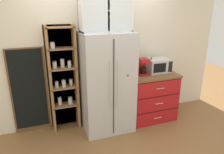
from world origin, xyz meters
name	(u,v)px	position (x,y,z in m)	size (l,w,h in m)	color
ground_plane	(107,126)	(0.00, 0.00, 0.00)	(10.67, 10.67, 0.00)	olive
wall_back_cream	(100,55)	(0.00, 0.40, 1.27)	(4.97, 0.10, 2.55)	silver
refrigerator	(107,82)	(0.00, 0.00, 0.87)	(0.86, 0.73, 1.74)	silver
pantry_shelf_column	(63,77)	(-0.71, 0.29, 0.95)	(0.52, 0.28, 1.85)	brown
counter_cabinet	(150,96)	(0.92, 0.04, 0.46)	(0.93, 0.66, 0.93)	red
microwave	(158,65)	(1.07, 0.08, 1.06)	(0.44, 0.33, 0.26)	silver
coffee_maker	(143,66)	(0.72, 0.04, 1.08)	(0.17, 0.20, 0.31)	red
mug_navy	(135,73)	(0.55, 0.02, 0.97)	(0.11, 0.08, 0.10)	navy
mug_red	(152,71)	(0.92, 0.03, 0.97)	(0.12, 0.09, 0.10)	red
bottle_amber	(151,66)	(0.92, 0.09, 1.06)	(0.06, 0.06, 0.30)	brown
upper_cabinet	(105,11)	(0.00, 0.04, 2.07)	(0.83, 0.32, 0.65)	silver
chalkboard_menu	(29,91)	(-1.29, 0.33, 0.76)	(0.60, 0.04, 1.50)	brown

